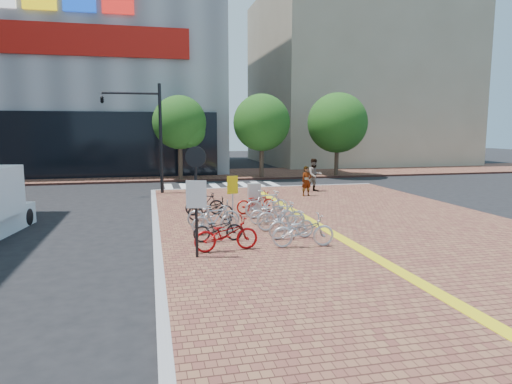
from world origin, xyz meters
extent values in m
plane|color=black|center=(0.00, 0.00, 0.00)|extent=(120.00, 120.00, 0.00)
cube|color=brown|center=(3.00, -5.00, 0.07)|extent=(14.00, 34.00, 0.15)
cube|color=yellow|center=(2.00, -5.00, 0.16)|extent=(0.40, 34.00, 0.01)
cube|color=gray|center=(-4.00, -5.00, 0.08)|extent=(0.25, 34.00, 0.15)
cube|color=gray|center=(3.00, 12.00, 0.08)|extent=(14.00, 0.25, 0.15)
cube|color=brown|center=(0.00, 21.00, 0.07)|extent=(70.00, 8.00, 0.15)
cube|color=gray|center=(-16.00, 32.00, 14.00)|extent=(36.00, 24.00, 28.00)
cube|color=gray|center=(18.00, 32.00, 9.00)|extent=(20.00, 18.00, 18.00)
cube|color=silver|center=(-3.00, 14.00, 0.01)|extent=(0.50, 4.00, 0.01)
cube|color=silver|center=(-2.00, 14.00, 0.01)|extent=(0.50, 4.00, 0.01)
cube|color=silver|center=(-1.00, 14.00, 0.01)|extent=(0.50, 4.00, 0.01)
cube|color=silver|center=(0.00, 14.00, 0.01)|extent=(0.50, 4.00, 0.01)
cube|color=silver|center=(1.00, 14.00, 0.01)|extent=(0.50, 4.00, 0.01)
cube|color=silver|center=(2.00, 14.00, 0.01)|extent=(0.50, 4.00, 0.01)
cube|color=silver|center=(3.00, 14.00, 0.01)|extent=(0.50, 4.00, 0.01)
cube|color=silver|center=(4.00, 14.00, 0.01)|extent=(0.50, 4.00, 0.01)
cylinder|color=#38281E|center=(-2.00, 17.50, 1.45)|extent=(0.32, 0.32, 2.60)
sphere|color=#194714|center=(-2.00, 17.50, 4.20)|extent=(3.80, 3.80, 3.80)
sphere|color=#194714|center=(-1.40, 17.20, 3.60)|extent=(2.40, 2.40, 2.40)
cylinder|color=#38281E|center=(4.00, 17.50, 1.45)|extent=(0.32, 0.32, 2.60)
sphere|color=#194714|center=(4.00, 17.50, 4.20)|extent=(4.20, 4.20, 4.20)
sphere|color=#194714|center=(4.60, 17.20, 3.60)|extent=(2.40, 2.40, 2.40)
cylinder|color=#38281E|center=(10.00, 17.50, 1.45)|extent=(0.32, 0.32, 2.60)
sphere|color=#194714|center=(10.00, 17.50, 4.20)|extent=(4.60, 4.60, 4.60)
sphere|color=#194714|center=(10.60, 17.20, 3.60)|extent=(2.40, 2.40, 2.40)
imported|color=#A60B0D|center=(-1.99, -2.40, 0.66)|extent=(2.00, 0.87, 1.02)
imported|color=black|center=(-2.06, -1.20, 0.58)|extent=(1.63, 0.61, 0.85)
imported|color=silver|center=(-2.01, -0.14, 0.66)|extent=(1.75, 0.80, 1.02)
imported|color=#A4A4A8|center=(-1.93, 0.86, 0.66)|extent=(2.02, 1.05, 1.01)
imported|color=black|center=(-1.86, 2.21, 0.62)|extent=(1.84, 0.74, 0.95)
imported|color=black|center=(-1.95, 3.42, 0.64)|extent=(1.63, 0.47, 0.98)
imported|color=silver|center=(0.38, -2.50, 0.66)|extent=(2.00, 0.81, 1.03)
imported|color=#B0B1B5|center=(0.36, -1.42, 0.63)|extent=(1.62, 0.55, 0.96)
imported|color=#B2B3B7|center=(0.36, -0.18, 0.69)|extent=(1.81, 0.53, 1.08)
imported|color=silver|center=(0.31, 0.91, 0.59)|extent=(1.76, 0.84, 0.89)
imported|color=silver|center=(0.47, 2.25, 0.72)|extent=(1.95, 0.75, 1.14)
imported|color=#A4120B|center=(0.26, 3.34, 0.62)|extent=(1.88, 0.96, 0.94)
imported|color=gray|center=(4.08, 7.67, 0.95)|extent=(0.64, 0.47, 1.61)
imported|color=#505565|center=(5.14, 9.31, 1.10)|extent=(1.02, 0.85, 1.89)
cube|color=silver|center=(0.37, 4.17, 0.75)|extent=(0.55, 0.41, 1.20)
cylinder|color=#B7B7BC|center=(-0.86, 2.79, 0.98)|extent=(0.08, 0.08, 1.66)
cube|color=yellow|center=(-0.86, 2.74, 1.48)|extent=(0.46, 0.14, 0.74)
cylinder|color=black|center=(-2.92, -2.89, 1.71)|extent=(0.10, 0.10, 3.11)
cylinder|color=black|center=(-2.92, -2.95, 3.00)|extent=(0.57, 0.18, 0.58)
cube|color=silver|center=(-2.92, -2.95, 1.96)|extent=(0.56, 0.18, 0.78)
cylinder|color=black|center=(-3.50, 10.65, 3.19)|extent=(0.18, 0.18, 6.08)
cylinder|color=black|center=(-5.02, 10.65, 5.67)|extent=(3.04, 0.12, 0.12)
imported|color=black|center=(-6.54, 10.65, 5.37)|extent=(0.27, 1.26, 0.51)
cube|color=white|center=(-9.74, 3.49, 1.47)|extent=(2.05, 2.05, 1.23)
cylinder|color=black|center=(-8.90, 3.65, 0.33)|extent=(0.31, 0.69, 0.66)
camera|label=1|loc=(-4.15, -15.53, 3.79)|focal=32.00mm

